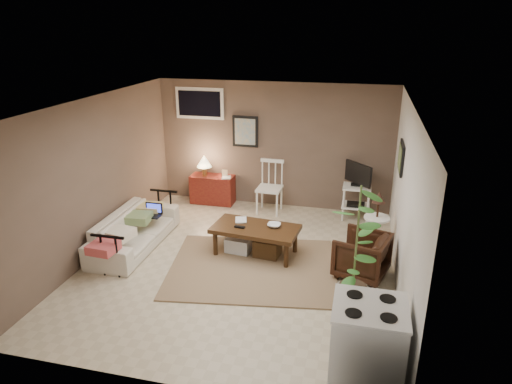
% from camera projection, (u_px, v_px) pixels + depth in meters
% --- Properties ---
extents(floor, '(5.00, 5.00, 0.00)m').
position_uv_depth(floor, '(240.00, 264.00, 6.84)').
color(floor, '#C1B293').
rests_on(floor, ground).
extents(art_back, '(0.50, 0.03, 0.60)m').
position_uv_depth(art_back, '(245.00, 132.00, 8.71)').
color(art_back, black).
extents(art_right, '(0.03, 0.60, 0.45)m').
position_uv_depth(art_right, '(401.00, 158.00, 6.78)').
color(art_right, black).
extents(window, '(0.96, 0.03, 0.60)m').
position_uv_depth(window, '(200.00, 103.00, 8.73)').
color(window, white).
extents(rug, '(2.68, 2.27, 0.02)m').
position_uv_depth(rug, '(253.00, 268.00, 6.73)').
color(rug, '#937156').
rests_on(rug, floor).
extents(coffee_table, '(1.38, 0.81, 0.50)m').
position_uv_depth(coffee_table, '(255.00, 238.00, 7.04)').
color(coffee_table, '#3C2810').
rests_on(coffee_table, floor).
extents(sofa, '(0.56, 1.92, 0.75)m').
position_uv_depth(sofa, '(134.00, 225.00, 7.28)').
color(sofa, beige).
rests_on(sofa, floor).
extents(sofa_pillows, '(0.37, 1.82, 0.13)m').
position_uv_depth(sofa_pillows, '(129.00, 226.00, 7.03)').
color(sofa_pillows, beige).
rests_on(sofa_pillows, sofa).
extents(sofa_end_rails, '(0.52, 1.91, 0.64)m').
position_uv_depth(sofa_end_rails, '(140.00, 228.00, 7.27)').
color(sofa_end_rails, black).
rests_on(sofa_end_rails, floor).
extents(laptop, '(0.29, 0.21, 0.20)m').
position_uv_depth(laptop, '(153.00, 212.00, 7.50)').
color(laptop, black).
rests_on(laptop, sofa).
extents(red_console, '(0.85, 0.38, 0.98)m').
position_uv_depth(red_console, '(212.00, 187.00, 9.07)').
color(red_console, maroon).
rests_on(red_console, floor).
extents(spindle_chair, '(0.46, 0.46, 0.99)m').
position_uv_depth(spindle_chair, '(270.00, 189.00, 8.60)').
color(spindle_chair, white).
rests_on(spindle_chair, floor).
extents(tv_stand, '(0.50, 0.48, 1.06)m').
position_uv_depth(tv_stand, '(357.00, 190.00, 8.25)').
color(tv_stand, white).
rests_on(tv_stand, floor).
extents(side_table, '(0.39, 0.39, 1.04)m').
position_uv_depth(side_table, '(377.00, 216.00, 6.93)').
color(side_table, white).
rests_on(side_table, floor).
extents(armchair, '(0.80, 0.83, 0.70)m').
position_uv_depth(armchair, '(362.00, 253.00, 6.43)').
color(armchair, black).
rests_on(armchair, floor).
extents(potted_plant, '(0.42, 0.42, 1.70)m').
position_uv_depth(potted_plant, '(356.00, 246.00, 5.44)').
color(potted_plant, gray).
rests_on(potted_plant, floor).
extents(stove, '(0.70, 0.65, 0.92)m').
position_uv_depth(stove, '(367.00, 346.00, 4.43)').
color(stove, silver).
rests_on(stove, floor).
extents(bowl, '(0.21, 0.06, 0.20)m').
position_uv_depth(bowl, '(274.00, 221.00, 6.95)').
color(bowl, '#3C2810').
rests_on(bowl, coffee_table).
extents(book_table, '(0.17, 0.06, 0.24)m').
position_uv_depth(book_table, '(235.00, 214.00, 7.16)').
color(book_table, '#3C2810').
rests_on(book_table, coffee_table).
extents(book_console, '(0.17, 0.06, 0.23)m').
position_uv_depth(book_console, '(222.00, 172.00, 8.82)').
color(book_console, '#3C2810').
rests_on(book_console, red_console).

